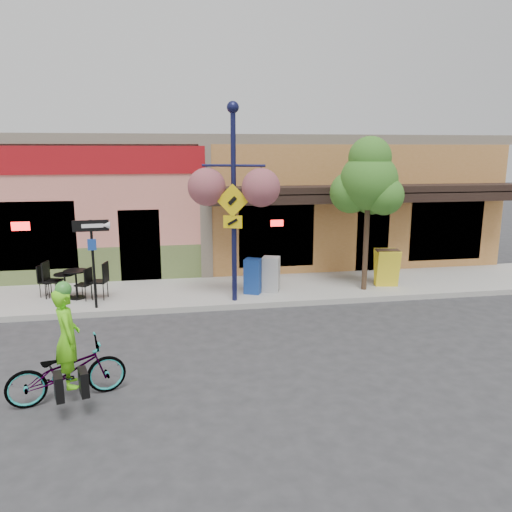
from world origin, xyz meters
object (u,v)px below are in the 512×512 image
(street_tree, at_px, (367,214))
(building, at_px, (224,197))
(lamp_post, at_px, (234,204))
(newspaper_box_blue, at_px, (253,276))
(newspaper_box_grey, at_px, (271,274))
(bicycle, at_px, (67,371))
(one_way_sign, at_px, (93,265))
(cyclist_rider, at_px, (68,352))

(street_tree, bearing_deg, building, 117.79)
(lamp_post, bearing_deg, newspaper_box_blue, 63.99)
(newspaper_box_grey, bearing_deg, newspaper_box_blue, -149.53)
(building, distance_m, street_tree, 7.05)
(bicycle, height_order, one_way_sign, one_way_sign)
(building, xyz_separation_m, cyclist_rider, (-3.80, -11.17, -1.42))
(lamp_post, distance_m, newspaper_box_grey, 2.42)
(newspaper_box_grey, xyz_separation_m, street_tree, (2.65, -0.25, 1.66))
(building, bearing_deg, newspaper_box_blue, -88.99)
(bicycle, distance_m, lamp_post, 6.07)
(one_way_sign, bearing_deg, street_tree, -0.60)
(building, xyz_separation_m, lamp_post, (-0.48, -6.63, 0.43))
(one_way_sign, relative_size, newspaper_box_grey, 2.27)
(bicycle, xyz_separation_m, street_tree, (7.14, 4.94, 1.81))
(one_way_sign, distance_m, street_tree, 7.37)
(newspaper_box_grey, bearing_deg, street_tree, 15.78)
(lamp_post, xyz_separation_m, one_way_sign, (-3.51, -0.04, -1.42))
(cyclist_rider, relative_size, newspaper_box_blue, 1.71)
(lamp_post, relative_size, newspaper_box_blue, 5.25)
(building, relative_size, bicycle, 9.65)
(building, relative_size, newspaper_box_grey, 18.53)
(newspaper_box_blue, height_order, newspaper_box_grey, newspaper_box_grey)
(bicycle, bearing_deg, street_tree, -71.62)
(bicycle, bearing_deg, one_way_sign, -14.54)
(building, height_order, bicycle, building)
(bicycle, height_order, lamp_post, lamp_post)
(building, relative_size, cyclist_rider, 11.01)
(building, height_order, one_way_sign, building)
(one_way_sign, bearing_deg, bicycle, -92.30)
(newspaper_box_blue, xyz_separation_m, newspaper_box_grey, (0.53, 0.09, 0.01))
(bicycle, relative_size, newspaper_box_blue, 1.95)
(one_way_sign, relative_size, newspaper_box_blue, 2.31)
(cyclist_rider, bearing_deg, lamp_post, -52.51)
(one_way_sign, height_order, newspaper_box_grey, one_way_sign)
(building, relative_size, newspaper_box_blue, 18.84)
(one_way_sign, xyz_separation_m, newspaper_box_blue, (4.10, 0.61, -0.63))
(lamp_post, bearing_deg, street_tree, 25.97)
(newspaper_box_blue, bearing_deg, lamp_post, -111.00)
(cyclist_rider, height_order, one_way_sign, one_way_sign)
(bicycle, bearing_deg, newspaper_box_grey, -57.13)
(lamp_post, bearing_deg, one_way_sign, -159.39)
(newspaper_box_blue, relative_size, newspaper_box_grey, 0.98)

